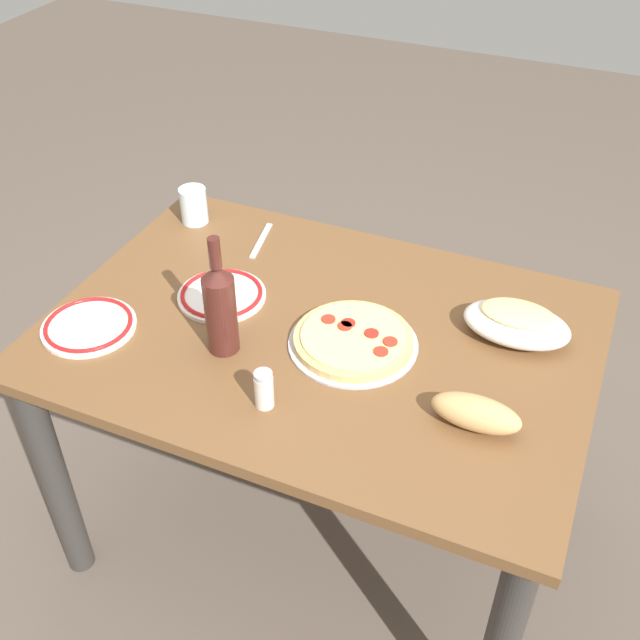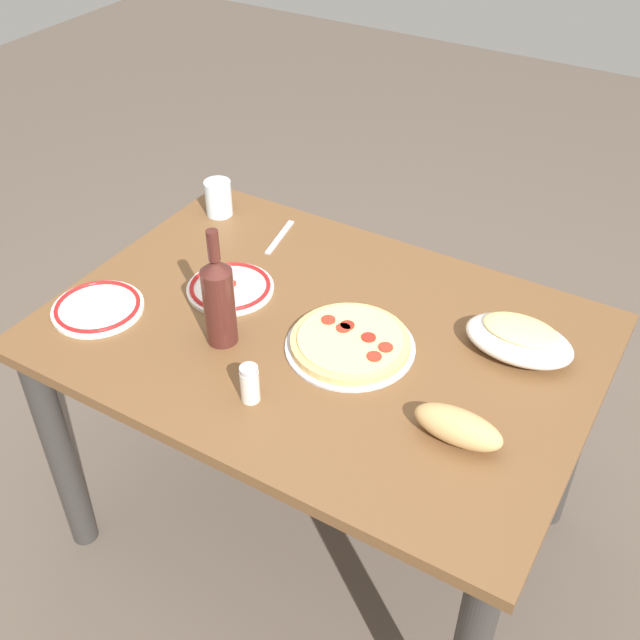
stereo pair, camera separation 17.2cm
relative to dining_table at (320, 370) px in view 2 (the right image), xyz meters
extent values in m
plane|color=brown|center=(0.00, 0.00, -0.60)|extent=(8.00, 8.00, 0.00)
cube|color=brown|center=(0.00, 0.00, 0.11)|extent=(1.23, 0.86, 0.03)
cylinder|color=#33302D|center=(-0.56, -0.37, -0.25)|extent=(0.07, 0.07, 0.70)
cylinder|color=#33302D|center=(-0.56, 0.37, -0.25)|extent=(0.07, 0.07, 0.70)
cylinder|color=#33302D|center=(0.56, 0.37, -0.25)|extent=(0.07, 0.07, 0.70)
cylinder|color=#B7B7BC|center=(0.09, -0.02, 0.13)|extent=(0.29, 0.29, 0.01)
cylinder|color=#DBB26B|center=(0.09, -0.02, 0.14)|extent=(0.27, 0.27, 0.02)
cylinder|color=#EFD684|center=(0.09, -0.02, 0.15)|extent=(0.24, 0.24, 0.01)
cylinder|color=#B22D1E|center=(0.06, 0.00, 0.16)|extent=(0.03, 0.03, 0.00)
cylinder|color=maroon|center=(0.06, 0.01, 0.16)|extent=(0.03, 0.03, 0.00)
cylinder|color=#B22D1E|center=(0.02, 0.01, 0.16)|extent=(0.03, 0.03, 0.00)
cylinder|color=maroon|center=(0.12, 0.00, 0.16)|extent=(0.03, 0.03, 0.00)
cylinder|color=#B22D1E|center=(0.17, -0.01, 0.16)|extent=(0.03, 0.03, 0.00)
cylinder|color=#B22D1E|center=(0.16, -0.05, 0.16)|extent=(0.03, 0.03, 0.00)
ellipsoid|color=white|center=(0.41, 0.15, 0.16)|extent=(0.24, 0.15, 0.07)
ellipsoid|color=#AD2819|center=(0.41, 0.15, 0.17)|extent=(0.20, 0.12, 0.03)
ellipsoid|color=#EFD684|center=(0.41, 0.15, 0.19)|extent=(0.17, 0.10, 0.02)
cylinder|color=#471E19|center=(-0.17, -0.14, 0.22)|extent=(0.07, 0.07, 0.19)
cone|color=#471E19|center=(-0.17, -0.14, 0.33)|extent=(0.07, 0.07, 0.03)
cylinder|color=#471E19|center=(-0.17, -0.14, 0.38)|extent=(0.03, 0.03, 0.07)
cylinder|color=silver|center=(-0.51, 0.30, 0.17)|extent=(0.07, 0.07, 0.10)
cylinder|color=white|center=(-0.27, 0.02, 0.13)|extent=(0.21, 0.21, 0.01)
torus|color=red|center=(-0.27, 0.02, 0.14)|extent=(0.20, 0.20, 0.01)
cube|color=#AD2819|center=(-0.25, -0.02, 0.14)|extent=(0.01, 0.01, 0.01)
cube|color=#AD2819|center=(-0.27, 0.02, 0.14)|extent=(0.01, 0.01, 0.01)
cube|color=#AD2819|center=(-0.27, 0.02, 0.14)|extent=(0.01, 0.01, 0.01)
cube|color=#AD2819|center=(-0.27, 0.03, 0.14)|extent=(0.01, 0.01, 0.01)
cube|color=#AD2819|center=(-0.26, 0.03, 0.14)|extent=(0.01, 0.01, 0.01)
cube|color=#AD2819|center=(-0.25, 0.00, 0.14)|extent=(0.01, 0.01, 0.01)
cylinder|color=white|center=(-0.49, -0.20, 0.13)|extent=(0.22, 0.22, 0.01)
torus|color=red|center=(-0.49, -0.20, 0.14)|extent=(0.20, 0.20, 0.01)
ellipsoid|color=tan|center=(0.40, -0.15, 0.16)|extent=(0.18, 0.08, 0.07)
cylinder|color=silver|center=(-0.01, -0.26, 0.16)|extent=(0.04, 0.04, 0.07)
cylinder|color=#B7B7BC|center=(-0.01, -0.26, 0.21)|extent=(0.04, 0.04, 0.01)
cube|color=#B7B7BC|center=(-0.29, 0.28, 0.13)|extent=(0.05, 0.17, 0.00)
camera|label=1|loc=(0.53, -1.23, 1.23)|focal=42.69mm
camera|label=2|loc=(0.69, -1.15, 1.23)|focal=42.69mm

